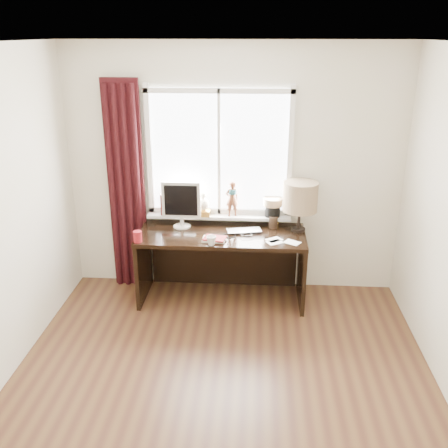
# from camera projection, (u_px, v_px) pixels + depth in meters

# --- Properties ---
(floor) EXTENTS (3.50, 4.00, 0.00)m
(floor) POSITION_uv_depth(u_px,v_px,m) (219.00, 404.00, 3.82)
(floor) COLOR brown
(floor) RESTS_ON ground
(ceiling) EXTENTS (3.50, 4.00, 0.00)m
(ceiling) POSITION_uv_depth(u_px,v_px,m) (218.00, 44.00, 2.88)
(ceiling) COLOR white
(ceiling) RESTS_ON wall_back
(wall_back) EXTENTS (3.50, 0.00, 2.60)m
(wall_back) POSITION_uv_depth(u_px,v_px,m) (234.00, 172.00, 5.21)
(wall_back) COLOR beige
(wall_back) RESTS_ON ground
(laptop) EXTENTS (0.39, 0.29, 0.03)m
(laptop) POSITION_uv_depth(u_px,v_px,m) (244.00, 231.00, 5.10)
(laptop) COLOR silver
(laptop) RESTS_ON desk
(mug) EXTENTS (0.13, 0.13, 0.10)m
(mug) POSITION_uv_depth(u_px,v_px,m) (211.00, 240.00, 4.78)
(mug) COLOR white
(mug) RESTS_ON desk
(red_cup) EXTENTS (0.08, 0.08, 0.11)m
(red_cup) POSITION_uv_depth(u_px,v_px,m) (138.00, 237.00, 4.85)
(red_cup) COLOR maroon
(red_cup) RESTS_ON desk
(window) EXTENTS (1.52, 0.20, 1.40)m
(window) POSITION_uv_depth(u_px,v_px,m) (221.00, 172.00, 5.17)
(window) COLOR white
(window) RESTS_ON ground
(curtain) EXTENTS (0.38, 0.09, 2.25)m
(curtain) POSITION_uv_depth(u_px,v_px,m) (126.00, 189.00, 5.26)
(curtain) COLOR black
(curtain) RESTS_ON floor
(desk) EXTENTS (1.70, 0.70, 0.75)m
(desk) POSITION_uv_depth(u_px,v_px,m) (222.00, 251.00, 5.25)
(desk) COLOR black
(desk) RESTS_ON floor
(monitor) EXTENTS (0.40, 0.18, 0.49)m
(monitor) POSITION_uv_depth(u_px,v_px,m) (181.00, 202.00, 5.13)
(monitor) COLOR beige
(monitor) RESTS_ON desk
(notebook_stack) EXTENTS (0.24, 0.19, 0.03)m
(notebook_stack) POSITION_uv_depth(u_px,v_px,m) (214.00, 239.00, 4.90)
(notebook_stack) COLOR beige
(notebook_stack) RESTS_ON desk
(brush_holder) EXTENTS (0.09, 0.09, 0.25)m
(brush_holder) POSITION_uv_depth(u_px,v_px,m) (273.00, 222.00, 5.20)
(brush_holder) COLOR black
(brush_holder) RESTS_ON desk
(icon_frame) EXTENTS (0.10, 0.04, 0.13)m
(icon_frame) POSITION_uv_depth(u_px,v_px,m) (274.00, 218.00, 5.29)
(icon_frame) COLOR gold
(icon_frame) RESTS_ON desk
(table_lamp) EXTENTS (0.35, 0.35, 0.52)m
(table_lamp) POSITION_uv_depth(u_px,v_px,m) (300.00, 197.00, 5.00)
(table_lamp) COLOR black
(table_lamp) RESTS_ON desk
(loose_papers) EXTENTS (0.36, 0.23, 0.00)m
(loose_papers) POSITION_uv_depth(u_px,v_px,m) (280.00, 241.00, 4.87)
(loose_papers) COLOR white
(loose_papers) RESTS_ON desk
(desk_cables) EXTENTS (0.34, 0.32, 0.01)m
(desk_cables) POSITION_uv_depth(u_px,v_px,m) (238.00, 234.00, 5.06)
(desk_cables) COLOR black
(desk_cables) RESTS_ON desk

